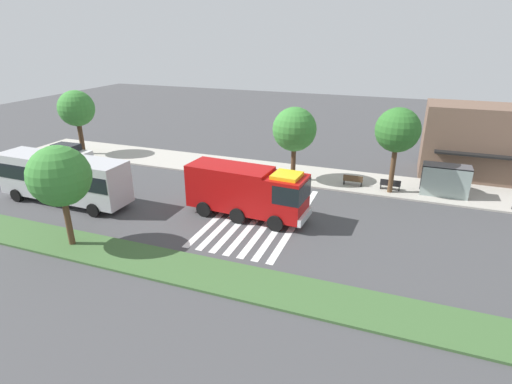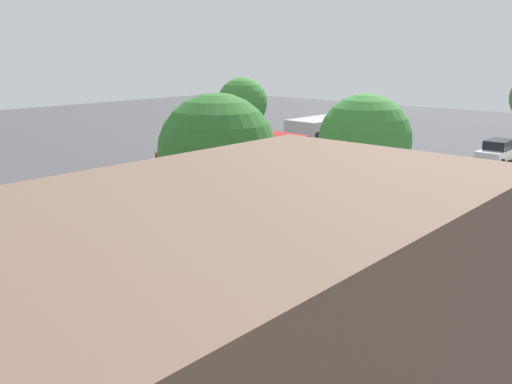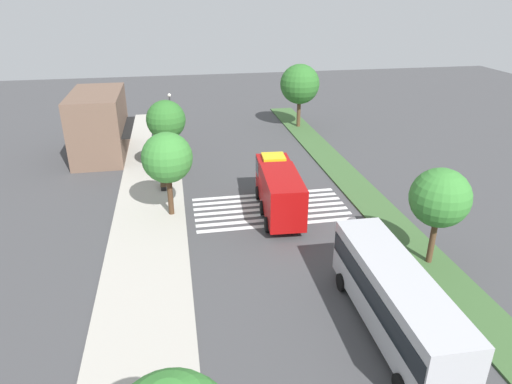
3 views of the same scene
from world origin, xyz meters
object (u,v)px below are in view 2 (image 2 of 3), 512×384
(bus_stop_shelter, at_px, (117,313))
(median_tree_far_west, at_px, (242,103))
(sidewalk_tree_center, at_px, (217,154))
(bench_near_shelter, at_px, (232,306))
(parked_car_west, at_px, (497,151))
(transit_bus, at_px, (344,135))
(fire_truck, at_px, (235,172))
(bench_west_of_shelter, at_px, (294,277))
(sidewalk_tree_west, at_px, (365,141))

(bus_stop_shelter, height_order, median_tree_far_west, median_tree_far_west)
(bus_stop_shelter, distance_m, sidewalk_tree_center, 5.19)
(bench_near_shelter, relative_size, sidewalk_tree_center, 0.24)
(parked_car_west, xyz_separation_m, bench_near_shelter, (30.85, 2.72, -0.29))
(transit_bus, distance_m, median_tree_far_west, 7.77)
(fire_truck, relative_size, bench_west_of_shelter, 5.49)
(bench_west_of_shelter, height_order, sidewalk_tree_center, sidewalk_tree_center)
(parked_car_west, relative_size, bench_near_shelter, 2.84)
(sidewalk_tree_center, bearing_deg, bench_near_shelter, 92.32)
(median_tree_far_west, bearing_deg, sidewalk_tree_center, 41.51)
(parked_car_west, relative_size, transit_bus, 0.43)
(bus_stop_shelter, height_order, sidewalk_tree_west, sidewalk_tree_west)
(transit_bus, height_order, sidewalk_tree_west, sidewalk_tree_west)
(fire_truck, height_order, bench_west_of_shelter, fire_truck)
(transit_bus, bearing_deg, fire_truck, -168.88)
(bus_stop_shelter, height_order, bench_near_shelter, bus_stop_shelter)
(fire_truck, relative_size, transit_bus, 0.82)
(transit_bus, height_order, median_tree_far_west, median_tree_far_west)
(bench_near_shelter, bearing_deg, fire_truck, -136.34)
(parked_car_west, distance_m, bench_west_of_shelter, 27.98)
(bench_west_of_shelter, height_order, sidewalk_tree_west, sidewalk_tree_west)
(bus_stop_shelter, bearing_deg, sidewalk_tree_center, -172.46)
(sidewalk_tree_center, bearing_deg, bench_west_of_shelter, 170.25)
(fire_truck, height_order, transit_bus, fire_truck)
(bench_west_of_shelter, distance_m, median_tree_far_west, 22.19)
(bus_stop_shelter, relative_size, bench_west_of_shelter, 2.19)
(median_tree_far_west, bearing_deg, bus_stop_shelter, 36.76)
(bench_near_shelter, height_order, median_tree_far_west, median_tree_far_west)
(sidewalk_tree_center, distance_m, median_tree_far_west, 23.64)
(bench_near_shelter, height_order, sidewalk_tree_west, sidewalk_tree_west)
(parked_car_west, height_order, median_tree_far_west, median_tree_far_west)
(transit_bus, relative_size, bench_west_of_shelter, 6.68)
(fire_truck, distance_m, bench_west_of_shelter, 10.53)
(bench_near_shelter, bearing_deg, parked_car_west, -174.96)
(bench_west_of_shelter, height_order, median_tree_far_west, median_tree_far_west)
(bench_near_shelter, height_order, bench_west_of_shelter, same)
(transit_bus, distance_m, bus_stop_shelter, 29.20)
(transit_bus, relative_size, bus_stop_shelter, 3.06)
(median_tree_far_west, bearing_deg, transit_bus, 136.23)
(transit_bus, distance_m, sidewalk_tree_west, 18.44)
(bus_stop_shelter, xyz_separation_m, median_tree_far_west, (-21.68, -16.19, 2.61))
(parked_car_west, height_order, transit_bus, transit_bus)
(fire_truck, bearing_deg, parked_car_west, 168.88)
(fire_truck, distance_m, bus_stop_shelter, 15.54)
(sidewalk_tree_west, xyz_separation_m, median_tree_far_west, (-9.59, -15.66, -0.09))
(parked_car_west, bearing_deg, median_tree_far_west, -46.89)
(bench_west_of_shelter, bearing_deg, sidewalk_tree_center, -9.75)
(fire_truck, bearing_deg, transit_bus, -166.08)
(parked_car_west, relative_size, bench_west_of_shelter, 2.84)
(fire_truck, distance_m, sidewalk_tree_west, 8.48)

